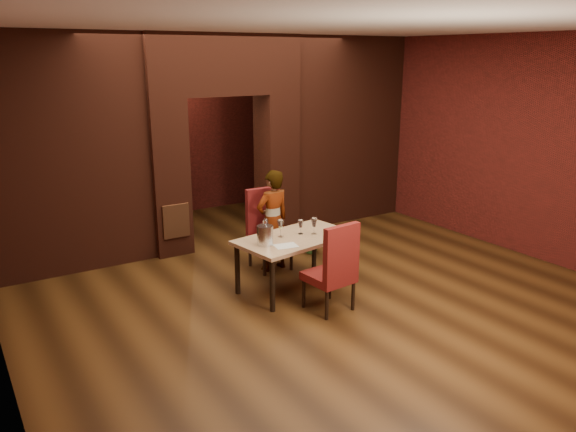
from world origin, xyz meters
The scene contains 23 objects.
floor centered at (0.00, 0.00, 0.00)m, with size 8.00×8.00×0.00m, color #432810.
ceiling centered at (0.00, 0.00, 3.20)m, with size 7.00×8.00×0.04m, color silver.
wall_back centered at (0.00, 4.00, 1.60)m, with size 7.00×0.04×3.20m, color maroon.
wall_right centered at (3.50, 0.00, 1.60)m, with size 0.04×8.00×3.20m, color maroon.
pillar_left centered at (-0.95, 2.00, 1.15)m, with size 0.55×0.55×2.30m, color maroon.
pillar_right centered at (0.95, 2.00, 1.15)m, with size 0.55×0.55×2.30m, color maroon.
lintel centered at (0.00, 2.00, 2.75)m, with size 2.45×0.55×0.90m, color maroon.
wing_wall_left centered at (-2.36, 2.00, 1.60)m, with size 2.27×0.35×3.20m, color maroon.
wing_wall_right centered at (2.36, 2.00, 1.60)m, with size 2.27×0.35×3.20m, color maroon.
vent_panel centered at (-0.95, 1.71, 0.55)m, with size 0.40×0.03×0.50m, color #A2572F.
rear_door centered at (-0.40, 3.94, 1.05)m, with size 0.90×0.08×2.10m, color black.
rear_door_frame centered at (-0.40, 3.90, 1.05)m, with size 1.02×0.04×2.22m, color black.
dining_table centered at (-0.11, -0.20, 0.35)m, with size 1.47×0.83×0.69m, color tan.
chair_far centered at (-0.02, 0.58, 0.56)m, with size 0.51×0.51×1.11m, color maroon.
chair_near centered at (-0.12, -0.93, 0.54)m, with size 0.49×0.49×1.08m, color maroon.
person_seated centered at (-0.01, 0.53, 0.70)m, with size 0.51×0.34×1.41m, color silver.
wine_glass_a centered at (-0.27, -0.11, 0.80)m, with size 0.09×0.09×0.22m, color silver, non-canonical shape.
wine_glass_b centered at (0.01, -0.14, 0.78)m, with size 0.08×0.08×0.18m, color white, non-canonical shape.
wine_glass_c centered at (0.15, -0.24, 0.80)m, with size 0.09×0.09×0.21m, color white, non-canonical shape.
tasting_sheet centered at (-0.40, -0.44, 0.69)m, with size 0.27×0.20×0.00m, color silver.
wine_bucket centered at (-0.59, -0.27, 0.81)m, with size 0.20×0.20×0.24m, color #B9BAC2.
water_bottle centered at (-0.51, -0.15, 0.84)m, with size 0.07×0.07×0.29m, color white.
potted_plant centered at (0.83, 0.79, 0.19)m, with size 0.33×0.29×0.37m, color #306B2C.
Camera 1 is at (-3.77, -5.81, 2.89)m, focal length 35.00 mm.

